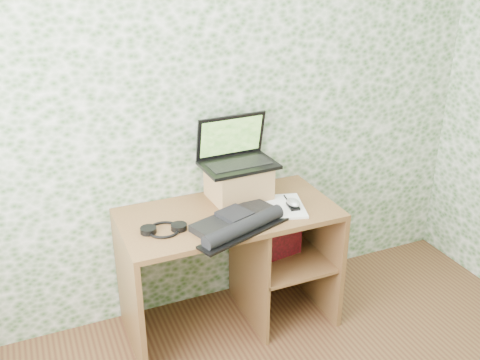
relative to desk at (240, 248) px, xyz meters
name	(u,v)px	position (x,y,z in m)	size (l,w,h in m)	color
wall_back	(207,101)	(-0.08, 0.28, 0.82)	(3.50, 3.50, 0.00)	silver
desk	(240,248)	(0.00, 0.00, 0.00)	(1.20, 0.60, 0.75)	brown
riser	(239,182)	(0.04, 0.12, 0.37)	(0.33, 0.27, 0.20)	#A27448
laptop	(236,153)	(0.04, 0.16, 0.53)	(0.43, 0.31, 0.28)	black
keyboard	(239,223)	(-0.09, -0.21, 0.30)	(0.55, 0.44, 0.08)	black
headphones	(164,229)	(-0.46, -0.09, 0.28)	(0.24, 0.20, 0.03)	black
notepad	(285,206)	(0.23, -0.10, 0.28)	(0.20, 0.29, 0.01)	white
mouse	(293,204)	(0.26, -0.14, 0.30)	(0.06, 0.10, 0.04)	silver
pen	(288,200)	(0.27, -0.06, 0.29)	(0.01, 0.01, 0.14)	black
red_box	(282,234)	(0.26, -0.03, 0.06)	(0.25, 0.08, 0.29)	maroon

